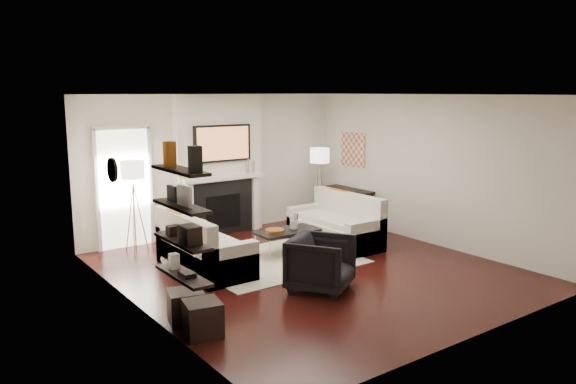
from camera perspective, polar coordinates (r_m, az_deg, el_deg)
room_envelope at (r=8.54m, az=2.36°, el=0.74°), size 6.00×6.00×6.00m
chimney_breast at (r=10.91m, az=-7.04°, el=2.74°), size 1.80×0.25×2.70m
fireplace_surround at (r=10.94m, az=-6.60°, el=-1.64°), size 1.30×0.02×1.04m
firebox at (r=10.95m, az=-6.58°, el=-2.01°), size 0.75×0.02×0.65m
mantel_pilaster_l at (r=10.58m, az=-9.92°, el=-1.97°), size 0.12×0.08×1.10m
mantel_pilaster_r at (r=11.27m, az=-3.34°, el=-1.09°), size 0.12×0.08×1.10m
mantel_shelf at (r=10.79m, az=-6.53°, el=1.43°), size 1.70×0.18×0.07m
tv_body at (r=10.73m, az=-6.67°, el=4.94°), size 1.20×0.06×0.70m
tv_screen at (r=10.70m, az=-6.59°, el=4.92°), size 1.10×0.00×0.62m
candlestick_l_tall at (r=10.51m, az=-9.19°, el=2.16°), size 0.04×0.04×0.30m
candlestick_l_short at (r=10.46m, az=-9.82°, el=1.93°), size 0.04×0.04×0.24m
candlestick_r_tall at (r=11.05m, az=-4.09°, el=2.65°), size 0.04×0.04×0.30m
candlestick_r_short at (r=11.12m, az=-3.52°, el=2.55°), size 0.04×0.04×0.24m
hallway_panel at (r=10.30m, az=-16.32°, el=0.28°), size 0.90×0.02×2.10m
door_trim_l at (r=10.14m, az=-18.83°, el=-0.01°), size 0.06×0.06×2.16m
door_trim_r at (r=10.45m, az=-13.81°, el=0.53°), size 0.06×0.06×2.16m
door_trim_top at (r=10.16m, az=-16.58°, el=6.27°), size 1.02×0.06×0.06m
rug at (r=9.28m, az=-1.38°, el=-7.01°), size 2.60×2.00×0.01m
loveseat_left_base at (r=8.86m, az=-8.41°, el=-6.59°), size 0.85×1.80×0.42m
loveseat_left_back at (r=8.63m, az=-10.44°, el=-4.92°), size 0.18×1.80×0.80m
loveseat_left_arm_n at (r=8.15m, az=-5.76°, el=-7.36°), size 0.85×0.18×0.60m
loveseat_left_arm_s at (r=9.53m, az=-10.69°, el=-4.88°), size 0.85×0.18×0.60m
loveseat_left_cushion at (r=8.81m, az=-8.17°, el=-4.92°), size 0.63×1.44×0.10m
pillow_left_orange at (r=8.84m, az=-11.33°, el=-3.22°), size 0.10×0.42×0.42m
pillow_left_charcoal at (r=8.32m, az=-9.59°, el=-4.08°), size 0.10×0.40×0.40m
loveseat_right_base at (r=10.23m, az=4.73°, el=-4.21°), size 0.85×1.80×0.42m
loveseat_right_back at (r=10.38m, az=6.17°, el=-2.24°), size 0.18×1.80×0.80m
loveseat_right_arm_n at (r=9.63m, az=7.89°, el=-4.64°), size 0.85×0.18×0.60m
loveseat_right_arm_s at (r=10.82m, az=1.95°, el=-2.90°), size 0.85×0.18×0.60m
loveseat_right_cushion at (r=10.14m, az=4.54°, el=-2.83°), size 0.63×1.44×0.10m
pillow_right_orange at (r=10.56m, az=5.10°, el=-0.88°), size 0.10×0.42×0.42m
pillow_right_charcoal at (r=10.12m, az=7.32°, el=-1.46°), size 0.10×0.40×0.40m
coffee_table at (r=9.57m, az=-0.11°, el=-4.02°), size 1.10×0.55×0.04m
coffee_leg_nw at (r=9.18m, az=-1.85°, el=-6.01°), size 0.02×0.02×0.38m
coffee_leg_ne at (r=9.75m, az=3.04°, el=-5.04°), size 0.02×0.02×0.38m
coffee_leg_sw at (r=9.53m, az=-3.34°, el=-5.41°), size 0.02×0.02×0.38m
coffee_leg_se at (r=10.09m, az=1.47°, el=-4.52°), size 0.02×0.02×0.38m
hurricane_glass at (r=9.62m, az=0.62°, el=-2.97°), size 0.14×0.14×0.25m
hurricane_candle at (r=9.64m, az=0.61°, el=-3.34°), size 0.10×0.10×0.15m
copper_bowl at (r=9.42m, az=-1.35°, el=-3.97°), size 0.33×0.33×0.05m
armchair at (r=7.90m, az=3.37°, el=-6.98°), size 1.10×1.08×0.84m
lamp_left_post at (r=9.97m, az=-15.30°, el=-2.63°), size 0.02×0.02×1.20m
lamp_left_shade at (r=9.82m, az=-15.54°, el=2.21°), size 0.40×0.40×0.30m
lamp_left_leg_a at (r=10.01m, az=-14.72°, el=-2.55°), size 0.25×0.02×1.23m
lamp_left_leg_b at (r=10.04m, az=-15.79°, el=-2.57°), size 0.14×0.22×1.23m
lamp_left_leg_c at (r=9.86m, az=-15.41°, el=-2.77°), size 0.14×0.22×1.23m
lamp_right_post at (r=11.71m, az=3.20°, el=-0.41°), size 0.02×0.02×1.20m
lamp_right_shade at (r=11.58m, az=3.24°, el=3.73°), size 0.40×0.40×0.30m
lamp_right_leg_a at (r=11.78m, az=3.62°, el=-0.35°), size 0.25×0.02×1.23m
lamp_right_leg_b at (r=11.75m, az=2.70°, el=-0.37°), size 0.14×0.22×1.23m
lamp_right_leg_c at (r=11.60m, az=3.29°, el=-0.51°), size 0.14×0.22×1.23m
console_top at (r=11.77m, az=6.21°, el=0.25°), size 0.35×1.20×0.04m
console_leg_n at (r=11.44m, az=8.02°, el=-1.99°), size 0.30×0.04×0.71m
console_leg_s at (r=12.24m, az=4.45°, el=-1.12°), size 0.30×0.04×0.71m
wall_art at (r=11.82m, az=6.62°, el=4.29°), size 0.03×0.70×0.70m
shelf_bottom at (r=6.51m, az=-10.57°, el=-8.34°), size 0.25×1.00×0.03m
shelf_lower at (r=6.40m, az=-10.69°, el=-4.94°), size 0.25×1.00×0.04m
shelf_upper at (r=6.31m, az=-10.81°, el=-1.42°), size 0.25×1.00×0.04m
shelf_top at (r=6.24m, az=-10.93°, el=2.18°), size 0.25×1.00×0.04m
decor_magfile_a at (r=5.88m, az=-9.41°, el=3.29°), size 0.12×0.10×0.28m
decor_magfile_b at (r=6.45m, az=-11.93°, el=3.81°), size 0.12×0.10×0.28m
decor_frame_a at (r=6.20m, az=-10.48°, el=-0.41°), size 0.04×0.30×0.22m
decor_frame_b at (r=6.48m, az=-11.67°, el=-0.17°), size 0.04×0.22×0.18m
decor_wine_rack at (r=6.19m, az=-9.93°, el=-4.29°), size 0.18×0.25×0.20m
decor_box_small at (r=6.57m, az=-11.54°, el=-3.86°), size 0.15×0.12×0.12m
decor_books at (r=6.41m, az=-10.20°, el=-8.21°), size 0.14×0.20×0.05m
decor_box_tall at (r=6.69m, az=-11.50°, el=-6.90°), size 0.10×0.10×0.18m
clock_rim at (r=7.98m, az=-17.42°, el=2.16°), size 0.04×0.34×0.34m
clock_face at (r=7.99m, az=-17.25°, el=2.18°), size 0.01×0.29×0.29m
ottoman_near at (r=6.98m, az=-10.32°, el=-11.40°), size 0.49×0.49×0.40m
ottoman_far at (r=6.63m, az=-8.68°, el=-12.57°), size 0.47×0.47×0.40m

